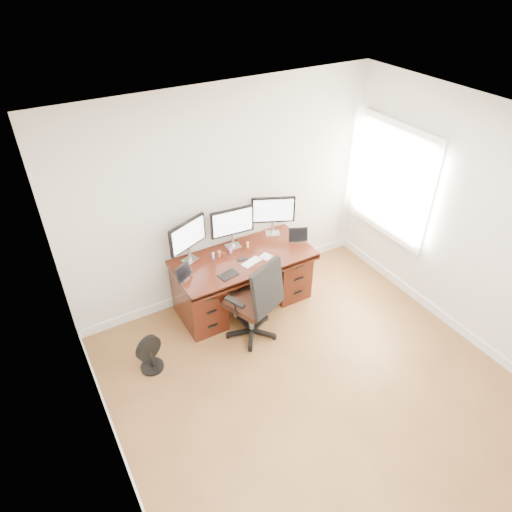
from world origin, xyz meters
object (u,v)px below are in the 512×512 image
desk (243,278)px  office_chair (255,313)px  floor_fan (150,354)px  keyboard (251,262)px  monitor_center (232,223)px

desk → office_chair: office_chair is taller
floor_fan → keyboard: (1.42, 0.27, 0.54)m
office_chair → keyboard: (0.19, 0.40, 0.40)m
floor_fan → desk: bearing=-3.8°
keyboard → desk: bearing=81.8°
desk → floor_fan: desk is taller
floor_fan → keyboard: 1.55m
office_chair → monitor_center: size_ratio=1.98×
monitor_center → office_chair: bearing=-96.2°
office_chair → floor_fan: bearing=152.3°
desk → floor_fan: bearing=-162.2°
office_chair → monitor_center: bearing=57.4°
desk → keyboard: 0.40m
office_chair → floor_fan: office_chair is taller
floor_fan → keyboard: size_ratio=1.78×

